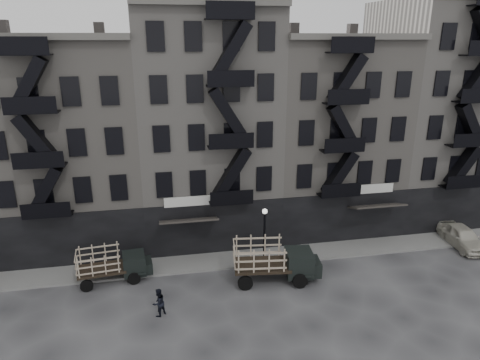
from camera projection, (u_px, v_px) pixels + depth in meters
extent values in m
plane|color=#38383A|center=(227.00, 291.00, 26.91)|extent=(140.00, 140.00, 0.00)
cube|color=slate|center=(219.00, 261.00, 30.38)|extent=(55.00, 2.50, 0.15)
cube|color=gray|center=(74.00, 145.00, 32.05)|extent=(10.00, 10.00, 15.00)
cube|color=black|center=(71.00, 240.00, 29.19)|extent=(10.00, 0.35, 4.00)
cube|color=#595651|center=(42.00, 36.00, 24.80)|extent=(10.00, 0.50, 0.40)
cube|color=#4C4744|center=(12.00, 30.00, 28.93)|extent=(0.70, 0.70, 1.20)
cube|color=#4C4744|center=(97.00, 30.00, 29.92)|extent=(0.70, 0.70, 1.20)
cube|color=#9A948D|center=(206.00, 126.00, 33.52)|extent=(10.00, 10.00, 17.00)
cube|color=black|center=(216.00, 228.00, 30.98)|extent=(10.00, 0.35, 4.00)
cube|color=#595651|center=(212.00, 2.00, 25.96)|extent=(10.00, 0.50, 0.40)
cube|color=#4C4744|center=(160.00, 1.00, 30.09)|extent=(0.70, 0.70, 1.20)
cube|color=#4C4744|center=(237.00, 2.00, 31.07)|extent=(0.70, 0.70, 1.20)
cube|color=gray|center=(326.00, 134.00, 35.63)|extent=(10.00, 10.00, 15.00)
cube|color=black|center=(345.00, 218.00, 32.77)|extent=(10.00, 0.35, 4.00)
cube|color=#595651|center=(362.00, 36.00, 28.38)|extent=(10.00, 0.50, 0.40)
cube|color=#4C4744|center=(295.00, 31.00, 32.51)|extent=(0.70, 0.70, 1.20)
cube|color=#4C4744|center=(362.00, 31.00, 33.49)|extent=(0.70, 0.70, 1.20)
cube|color=#9A948D|center=(436.00, 112.00, 36.94)|extent=(10.00, 10.00, 18.00)
cube|color=black|center=(461.00, 208.00, 34.56)|extent=(10.00, 0.35, 4.00)
cylinder|color=black|center=(264.00, 240.00, 29.23)|extent=(0.14, 0.14, 4.00)
sphere|color=silver|center=(265.00, 211.00, 28.57)|extent=(0.36, 0.36, 0.36)
cube|color=black|center=(102.00, 269.00, 27.60)|extent=(3.16, 2.05, 0.16)
cube|color=black|center=(134.00, 263.00, 28.12)|extent=(1.56, 1.72, 1.32)
cube|color=black|center=(147.00, 265.00, 28.42)|extent=(0.83, 1.39, 0.79)
cylinder|color=black|center=(134.00, 279.00, 27.49)|extent=(0.81, 0.27, 0.79)
cylinder|color=black|center=(133.00, 265.00, 29.09)|extent=(0.81, 0.27, 0.79)
cylinder|color=black|center=(87.00, 286.00, 26.70)|extent=(0.81, 0.27, 0.79)
cylinder|color=black|center=(88.00, 272.00, 28.30)|extent=(0.81, 0.27, 0.79)
cube|color=black|center=(262.00, 265.00, 27.72)|extent=(3.82, 2.53, 0.19)
cube|color=black|center=(299.00, 263.00, 27.84)|extent=(1.91, 2.09, 1.58)
cube|color=black|center=(313.00, 266.00, 28.00)|extent=(1.03, 1.67, 0.95)
cylinder|color=black|center=(300.00, 281.00, 27.07)|extent=(0.97, 0.35, 0.95)
cylinder|color=black|center=(294.00, 264.00, 29.07)|extent=(0.97, 0.35, 0.95)
cylinder|color=black|center=(245.00, 283.00, 26.85)|extent=(0.97, 0.35, 0.95)
cylinder|color=black|center=(243.00, 266.00, 28.85)|extent=(0.97, 0.35, 0.95)
imported|color=beige|center=(462.00, 237.00, 32.39)|extent=(2.27, 4.79, 1.58)
imported|color=black|center=(159.00, 303.00, 24.27)|extent=(1.04, 1.02, 1.70)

